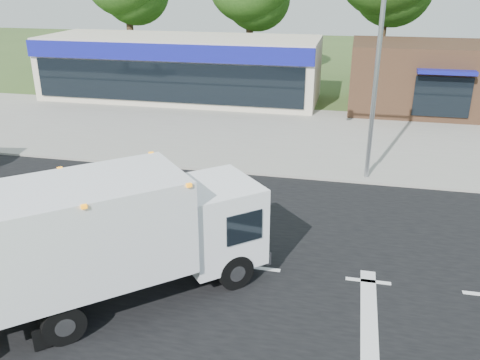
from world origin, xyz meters
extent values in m
plane|color=#385123|center=(0.00, 0.00, 0.00)|extent=(120.00, 120.00, 0.00)
cube|color=black|center=(0.00, 0.00, 0.00)|extent=(60.00, 14.00, 0.02)
cube|color=gray|center=(0.00, 8.20, 0.06)|extent=(60.00, 2.40, 0.12)
cube|color=gray|center=(0.00, 14.00, 0.01)|extent=(60.00, 9.00, 0.02)
cube|color=silver|center=(-6.00, 0.00, 0.02)|extent=(1.20, 0.15, 0.01)
cube|color=silver|center=(-3.00, 0.00, 0.02)|extent=(1.20, 0.15, 0.01)
cube|color=silver|center=(0.00, 0.00, 0.02)|extent=(1.20, 0.15, 0.01)
cube|color=silver|center=(3.00, 0.00, 0.02)|extent=(1.20, 0.15, 0.01)
cube|color=silver|center=(3.00, -3.00, 0.02)|extent=(0.40, 7.00, 0.01)
cube|color=black|center=(-3.84, -2.73, 0.71)|extent=(4.48, 4.14, 0.36)
cube|color=white|center=(-1.14, -0.34, 1.58)|extent=(2.97, 2.99, 2.14)
cube|color=black|center=(-0.42, 0.31, 1.78)|extent=(1.40, 1.55, 0.92)
cube|color=white|center=(-3.84, -2.73, 2.14)|extent=(5.43, 5.20, 2.39)
cube|color=orange|center=(-3.84, -2.73, 3.31)|extent=(5.30, 5.10, 0.08)
cylinder|color=black|center=(-1.75, 0.42, 0.49)|extent=(0.93, 0.88, 0.98)
cylinder|color=black|center=(-0.46, -1.03, 0.49)|extent=(0.93, 0.88, 0.98)
cylinder|color=black|center=(-5.05, -2.44, 0.49)|extent=(0.93, 0.88, 0.98)
cylinder|color=black|center=(-3.70, -3.97, 0.49)|extent=(0.93, 0.88, 0.98)
cube|color=beige|center=(-9.00, 20.00, 2.00)|extent=(18.00, 6.00, 4.00)
cube|color=navy|center=(-9.00, 16.95, 3.40)|extent=(18.00, 0.30, 1.00)
cube|color=black|center=(-9.00, 16.95, 1.60)|extent=(17.00, 0.12, 2.40)
cube|color=#382316|center=(7.00, 20.00, 2.00)|extent=(10.00, 6.00, 4.00)
cube|color=navy|center=(7.00, 16.90, 2.90)|extent=(3.00, 1.20, 0.20)
cube|color=black|center=(7.00, 16.95, 1.50)|extent=(3.00, 0.12, 2.20)
cylinder|color=gray|center=(3.00, 7.60, 4.00)|extent=(0.18, 0.18, 8.00)
cylinder|color=#332114|center=(-16.00, 28.00, 3.67)|extent=(0.56, 0.56, 7.35)
cylinder|color=#332114|center=(-6.00, 28.00, 3.43)|extent=(0.56, 0.56, 6.86)
cylinder|color=#332114|center=(4.00, 28.00, 3.92)|extent=(0.56, 0.56, 7.84)
camera|label=1|loc=(2.14, -12.16, 7.72)|focal=38.00mm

